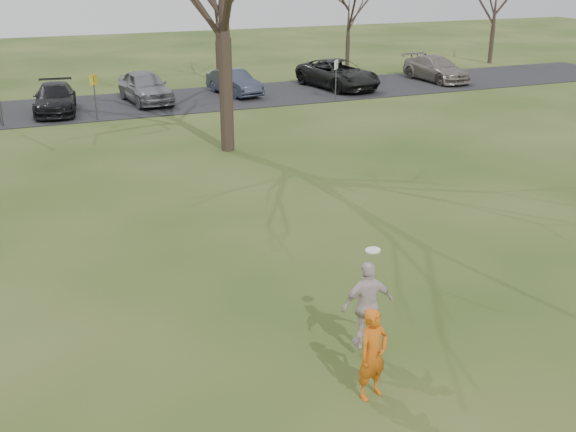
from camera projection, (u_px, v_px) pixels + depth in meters
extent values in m
plane|color=#1E380F|center=(372.00, 368.00, 11.96)|extent=(120.00, 120.00, 0.00)
cube|color=black|center=(130.00, 104.00, 33.54)|extent=(62.00, 6.50, 0.04)
imported|color=#CF5C11|center=(373.00, 354.00, 10.92)|extent=(0.67, 0.53, 1.62)
imported|color=black|center=(55.00, 98.00, 31.51)|extent=(2.34, 4.75, 1.33)
imported|color=slate|center=(145.00, 87.00, 33.68)|extent=(2.36, 4.82, 1.58)
imported|color=#2E3545|center=(234.00, 82.00, 35.67)|extent=(2.20, 4.15, 1.30)
imported|color=black|center=(338.00, 74.00, 37.51)|extent=(3.45, 5.94, 1.56)
imported|color=slate|center=(436.00, 69.00, 39.75)|extent=(2.32, 5.00, 1.41)
imported|color=beige|center=(368.00, 305.00, 11.99)|extent=(1.01, 0.47, 1.69)
cylinder|color=white|center=(373.00, 250.00, 11.78)|extent=(0.27, 0.27, 0.04)
cylinder|color=#47474C|center=(95.00, 99.00, 29.89)|extent=(0.06, 0.06, 2.00)
cube|color=yellow|center=(93.00, 80.00, 29.59)|extent=(0.35, 0.35, 0.45)
cylinder|color=#47474C|center=(336.00, 82.00, 34.13)|extent=(0.06, 0.06, 2.00)
cube|color=silver|center=(336.00, 65.00, 33.82)|extent=(0.35, 0.35, 0.45)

